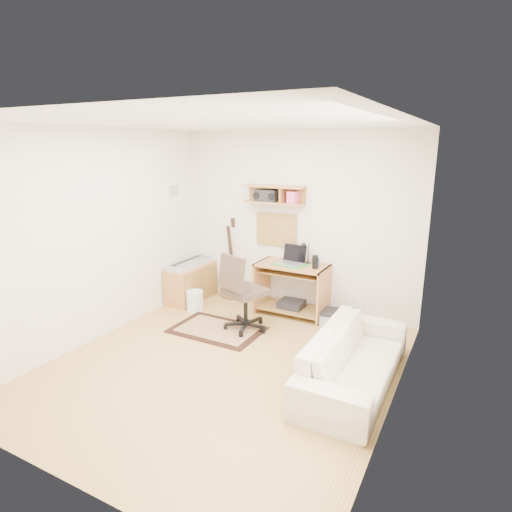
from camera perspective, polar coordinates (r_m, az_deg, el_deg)
The scene contains 22 objects.
floor at distance 4.95m, azimuth -4.28°, elevation -14.33°, with size 3.60×4.00×0.01m, color tan.
ceiling at distance 4.34m, azimuth -4.96°, elevation 17.45°, with size 3.60×4.00×0.01m, color white.
back_wall at distance 6.21m, azimuth 5.36°, elevation 4.49°, with size 3.60×0.01×2.60m, color silver.
left_wall at distance 5.62m, azimuth -20.36°, elevation 2.56°, with size 0.01×4.00×2.60m, color silver.
right_wall at distance 3.84m, azimuth 18.81°, elevation -2.62°, with size 0.01×4.00×2.60m, color silver.
wall_shelf at distance 6.16m, azimuth 2.38°, elevation 8.21°, with size 0.90×0.25×0.26m, color #C07C44.
cork_board at distance 6.33m, azimuth 2.74°, elevation 3.53°, with size 0.64×0.03×0.49m, color tan.
wall_photo at distance 6.63m, azimuth -10.89°, elevation 8.60°, with size 0.02×0.20×0.15m, color #4C8CBF.
desk at distance 6.17m, azimuth 4.81°, elevation -4.47°, with size 1.00×0.55×0.75m, color #C07C44, non-canonical shape.
laptop at distance 6.01m, azimuth 4.65°, elevation 0.09°, with size 0.35×0.35×0.27m, color silver, non-canonical shape.
speaker at distance 5.86m, azimuth 7.93°, elevation -0.79°, with size 0.08×0.08×0.19m, color black.
desk_lamp at distance 6.08m, azimuth 6.99°, elevation 0.36°, with size 0.10×0.10×0.30m, color black, non-canonical shape.
pencil_cup at distance 6.02m, azimuth 8.14°, elevation -0.79°, with size 0.07×0.07×0.11m, color #34529D.
boombox at distance 6.21m, azimuth 1.35°, elevation 8.09°, with size 0.33×0.15×0.17m, color black.
rug at distance 5.78m, azimuth -5.25°, elevation -9.76°, with size 1.18×0.78×0.02m, color tan.
task_chair at distance 5.59m, azimuth -1.41°, elevation -4.78°, with size 0.54×0.54×1.06m, color #3D2F24, non-canonical shape.
cabinet at distance 6.84m, azimuth -8.68°, elevation -3.52°, with size 0.40×0.90×0.55m, color #C07C44.
music_keyboard at distance 6.75m, azimuth -8.79°, elevation -1.01°, with size 0.26×0.84×0.07m, color #B2B5BA.
guitar at distance 6.70m, azimuth -3.61°, elevation -0.46°, with size 0.35×0.22×1.29m, color olive, non-canonical shape.
waste_basket at distance 6.43m, azimuth -8.18°, elevation -5.92°, with size 0.25×0.25×0.30m, color white.
printer at distance 6.01m, azimuth 10.88°, elevation -8.18°, with size 0.46×0.36×0.17m, color #A5A8AA.
sofa at distance 4.54m, azimuth 13.09°, elevation -12.15°, with size 1.90×0.55×0.74m, color beige.
Camera 1 is at (2.33, -3.65, 2.39)m, focal length 29.93 mm.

